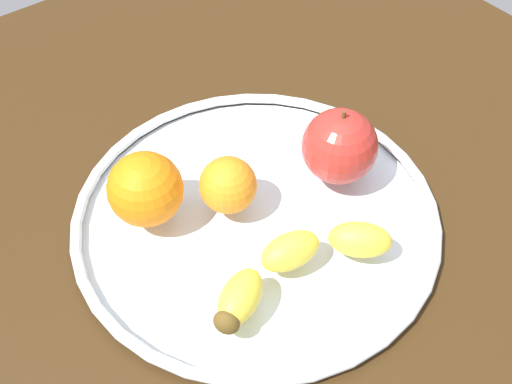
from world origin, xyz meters
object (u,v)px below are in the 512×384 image
Objects in this scene: orange_front_left at (228,185)px; orange_back_right at (145,189)px; banana at (295,265)px; fruit_bowl at (256,216)px; apple at (340,146)px.

orange_front_left is 8.56cm from orange_back_right.
orange_back_right is (7.16, -15.46, 2.14)cm from banana.
orange_back_right reaches higher than banana.
fruit_bowl is 11.80cm from apple.
banana is 11.49cm from orange_front_left.
fruit_bowl is 4.33× the size of apple.
fruit_bowl is at bearing -6.07° from apple.
banana is at bearing 114.84° from orange_back_right.
orange_front_left is at bearing -83.52° from banana.
orange_front_left is at bearing 151.63° from orange_back_right.
fruit_bowl is at bearing -95.16° from banana.
orange_front_left is at bearing -16.41° from apple.
banana is at bearing 88.32° from orange_front_left.
orange_front_left is (12.37, -3.64, -1.11)cm from apple.
orange_back_right is (9.27, -6.56, 4.84)cm from fruit_bowl.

